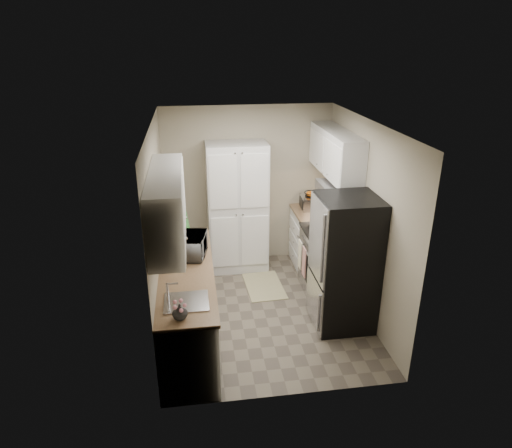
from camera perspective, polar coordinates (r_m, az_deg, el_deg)
name	(u,v)px	position (r m, az deg, el deg)	size (l,w,h in m)	color
ground	(264,310)	(6.28, 0.97, -10.66)	(3.20, 3.20, 0.00)	#665B4C
room_shell	(263,196)	(5.55, 0.91, 3.48)	(2.64, 3.24, 2.52)	#B3AA91
pantry_cabinet	(237,208)	(6.97, -2.33, 2.04)	(0.90, 0.55, 2.00)	silver
base_cabinet_left	(188,305)	(5.62, -8.44, -9.96)	(0.60, 2.30, 0.88)	silver
countertop_left	(186,271)	(5.39, -8.72, -5.82)	(0.63, 2.33, 0.04)	#846647
base_cabinet_right	(313,240)	(7.28, 7.19, -1.98)	(0.60, 0.80, 0.88)	silver
countertop_right	(315,213)	(7.11, 7.37, 1.40)	(0.63, 0.83, 0.04)	#846647
electric_range	(327,260)	(6.57, 8.89, -4.53)	(0.71, 0.78, 1.13)	#B7B7BC
refrigerator	(345,263)	(5.72, 11.06, -4.80)	(0.70, 0.72, 1.70)	#B7B7BC
microwave	(192,246)	(5.64, -8.01, -2.69)	(0.48, 0.33, 0.27)	silver
wine_bottle	(176,230)	(6.10, -9.91, -0.70)	(0.07, 0.07, 0.29)	black
flower_vase	(180,312)	(4.48, -9.50, -10.79)	(0.15, 0.15, 0.16)	white
cutting_board	(186,225)	(6.17, -8.79, -0.18)	(0.02, 0.26, 0.33)	#2E8331
toaster_oven	(310,202)	(7.18, 6.76, 2.70)	(0.28, 0.35, 0.20)	#A5A5A9
fruit_basket	(312,193)	(7.14, 7.00, 3.85)	(0.24, 0.24, 0.10)	orange
kitchen_mat	(264,286)	(6.81, 1.02, -7.74)	(0.52, 0.84, 0.01)	tan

